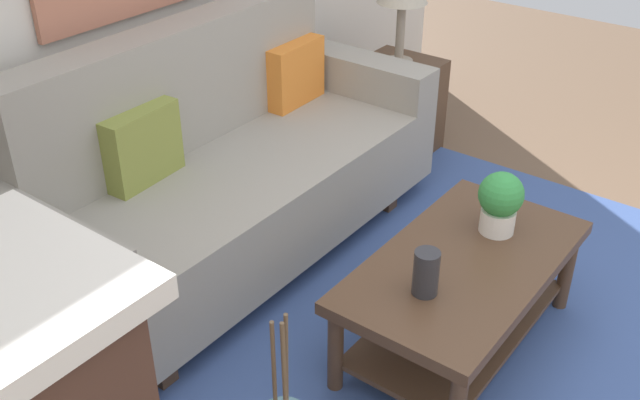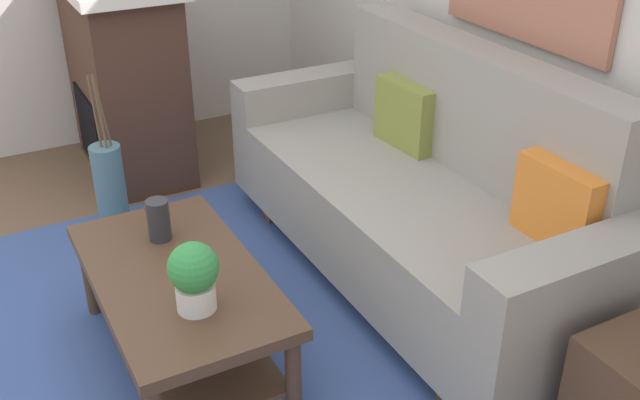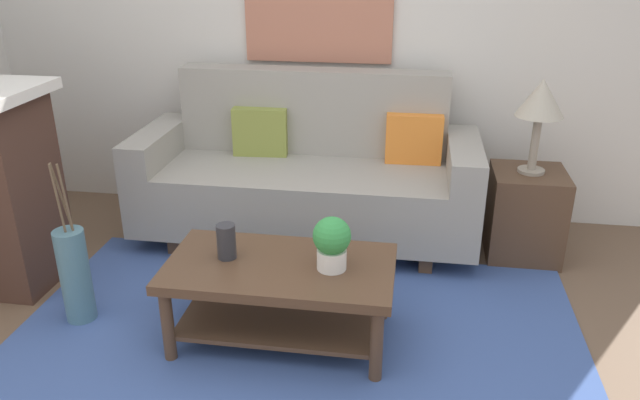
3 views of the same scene
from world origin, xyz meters
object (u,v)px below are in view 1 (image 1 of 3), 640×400
at_px(throw_pillow_orange, 294,73).
at_px(coffee_table, 462,284).
at_px(couch, 224,175).
at_px(side_table, 396,108).
at_px(tabletop_vase, 426,273).
at_px(potted_plant_tabletop, 500,201).
at_px(throw_pillow_olive, 142,146).

relative_size(throw_pillow_orange, coffee_table, 0.33).
height_order(couch, side_table, couch).
bearing_deg(side_table, tabletop_vase, -145.21).
relative_size(couch, throw_pillow_orange, 6.06).
relative_size(coffee_table, potted_plant_tabletop, 4.20).
relative_size(coffee_table, side_table, 1.96).
bearing_deg(coffee_table, potted_plant_tabletop, -1.63).
height_order(coffee_table, potted_plant_tabletop, potted_plant_tabletop).
xyz_separation_m(tabletop_vase, potted_plant_tabletop, (0.52, -0.03, 0.05)).
bearing_deg(potted_plant_tabletop, throw_pillow_olive, 116.72).
bearing_deg(throw_pillow_olive, coffee_table, -72.58).
bearing_deg(potted_plant_tabletop, coffee_table, 178.37).
bearing_deg(throw_pillow_orange, throw_pillow_olive, 180.00).
distance_m(potted_plant_tabletop, side_table, 1.58).
bearing_deg(tabletop_vase, couch, 80.50).
height_order(throw_pillow_olive, throw_pillow_orange, same).
height_order(coffee_table, tabletop_vase, tabletop_vase).
bearing_deg(throw_pillow_olive, throw_pillow_orange, 0.00).
bearing_deg(coffee_table, side_table, 40.45).
bearing_deg(tabletop_vase, coffee_table, -4.83).
relative_size(coffee_table, tabletop_vase, 6.30).
distance_m(throw_pillow_olive, tabletop_vase, 1.31).
xyz_separation_m(tabletop_vase, side_table, (1.59, 1.10, -0.24)).
distance_m(couch, throw_pillow_olive, 0.44).
bearing_deg(throw_pillow_orange, potted_plant_tabletop, -104.96).
xyz_separation_m(throw_pillow_orange, potted_plant_tabletop, (-0.35, -1.32, -0.11)).
bearing_deg(throw_pillow_olive, potted_plant_tabletop, -63.28).
relative_size(throw_pillow_orange, tabletop_vase, 2.06).
distance_m(tabletop_vase, potted_plant_tabletop, 0.52).
height_order(tabletop_vase, potted_plant_tabletop, potted_plant_tabletop).
xyz_separation_m(coffee_table, potted_plant_tabletop, (0.25, -0.01, 0.26)).
distance_m(throw_pillow_olive, potted_plant_tabletop, 1.48).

